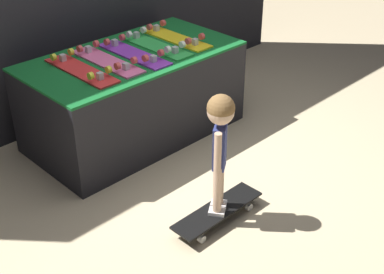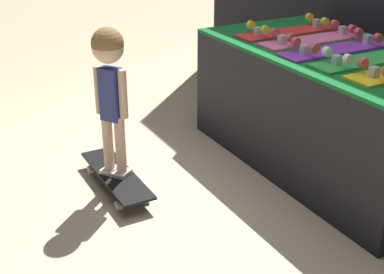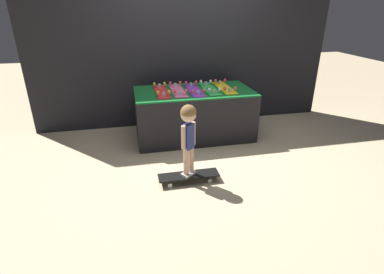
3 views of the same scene
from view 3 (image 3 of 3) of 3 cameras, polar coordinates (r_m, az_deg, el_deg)
The scene contains 10 objects.
ground_plane at distance 4.16m, azimuth 2.14°, elevation -2.99°, with size 16.00×16.00×0.00m, color beige.
back_wall at distance 4.97m, azimuth -1.38°, elevation 17.66°, with size 4.86×0.10×2.68m.
display_rack at distance 4.55m, azimuth 0.35°, elevation 4.44°, with size 1.73×0.91×0.73m.
skateboard_red_on_rack at distance 4.36m, azimuth -5.82°, elevation 8.67°, with size 0.18×0.72×0.09m.
skateboard_pink_on_rack at distance 4.40m, azimuth -2.72°, elevation 8.90°, with size 0.18×0.72×0.09m.
skateboard_purple_on_rack at distance 4.42m, azimuth 0.43°, elevation 8.99°, with size 0.18×0.72×0.09m.
skateboard_green_on_rack at distance 4.49m, azimuth 3.40°, elevation 9.19°, with size 0.18×0.72×0.09m.
skateboard_yellow_on_rack at distance 4.57m, azimuth 6.26°, elevation 9.37°, with size 0.18×0.72×0.09m.
skateboard_on_floor at distance 3.48m, azimuth -0.63°, elevation -7.41°, with size 0.70×0.19×0.09m.
child at distance 3.21m, azimuth -0.68°, elevation 1.86°, with size 0.19×0.18×0.84m.
Camera 3 is at (-0.94, -3.59, 1.89)m, focal length 28.00 mm.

